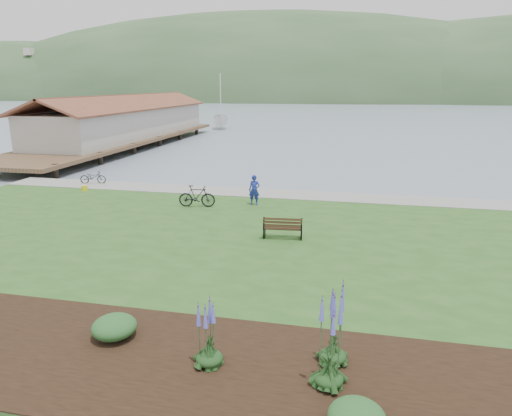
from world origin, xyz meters
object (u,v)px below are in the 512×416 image
(person, at_px, (254,187))
(sailboat, at_px, (221,129))
(park_bench, at_px, (283,227))
(bicycle_a, at_px, (93,177))

(person, height_order, sailboat, sailboat)
(park_bench, bearing_deg, sailboat, 104.20)
(bicycle_a, bearing_deg, person, -117.38)
(person, distance_m, bicycle_a, 11.48)
(park_bench, xyz_separation_m, bicycle_a, (-13.39, 7.95, -0.06))
(park_bench, relative_size, sailboat, 0.06)
(park_bench, relative_size, bicycle_a, 1.00)
(bicycle_a, xyz_separation_m, sailboat, (-3.68, 40.81, -0.82))
(person, height_order, bicycle_a, person)
(park_bench, relative_size, person, 0.87)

